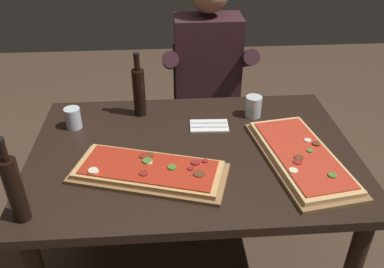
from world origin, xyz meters
name	(u,v)px	position (x,y,z in m)	size (l,w,h in m)	color
ground_plane	(193,264)	(0.00, 0.00, 0.00)	(6.40, 6.40, 0.00)	#4C3828
dining_table	(193,167)	(0.00, 0.00, 0.64)	(1.40, 0.96, 0.74)	black
pizza_rectangular_front	(149,171)	(-0.18, -0.16, 0.76)	(0.66, 0.42, 0.05)	olive
pizza_rectangular_left	(301,157)	(0.44, -0.11, 0.76)	(0.37, 0.64, 0.05)	olive
wine_bottle_dark	(139,91)	(-0.24, 0.33, 0.87)	(0.06, 0.06, 0.32)	black
oil_bottle_amber	(14,188)	(-0.62, -0.37, 0.87)	(0.06, 0.06, 0.33)	black
tumbler_near_camera	(253,108)	(0.32, 0.28, 0.79)	(0.08, 0.08, 0.10)	silver
tumbler_far_side	(73,119)	(-0.54, 0.23, 0.78)	(0.07, 0.07, 0.10)	silver
napkin_cutlery_set	(209,126)	(0.09, 0.19, 0.74)	(0.18, 0.12, 0.01)	white
diner_chair	(205,106)	(0.14, 0.86, 0.49)	(0.44, 0.44, 0.87)	black
seated_diner	(208,77)	(0.14, 0.74, 0.74)	(0.53, 0.41, 1.33)	#23232D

